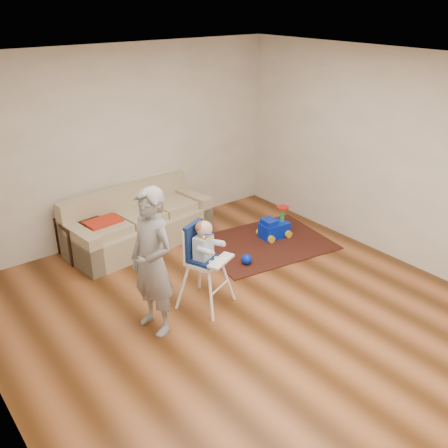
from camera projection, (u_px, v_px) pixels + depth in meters
ground at (246, 317)px, 5.55m from camera, size 5.50×5.50×0.00m
room_envelope at (217, 143)px, 5.13m from camera, size 5.04×5.52×2.72m
sofa at (139, 219)px, 7.01m from camera, size 2.13×1.06×0.79m
side_table at (81, 237)px, 6.78m from camera, size 0.53×0.53×0.53m
area_rug at (265, 243)px, 7.17m from camera, size 1.96×1.59×0.01m
ride_on_toy at (275, 223)px, 7.26m from camera, size 0.44×0.33×0.45m
toy_ball at (247, 259)px, 6.58m from camera, size 0.14×0.14×0.14m
high_chair at (205, 265)px, 5.58m from camera, size 0.64×0.64×1.06m
adult at (152, 263)px, 5.05m from camera, size 0.47×0.63×1.60m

